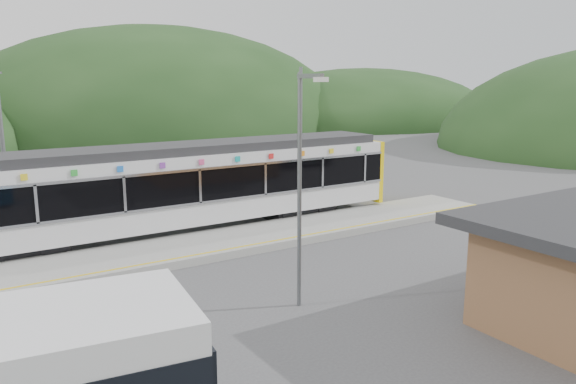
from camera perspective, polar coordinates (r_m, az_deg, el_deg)
ground at (r=19.37m, az=-1.66°, el=-7.83°), size 120.00×120.00×0.00m
hills at (r=26.91m, az=3.78°, el=-2.34°), size 146.00×149.00×26.00m
platform at (r=22.09m, az=-6.13°, el=-5.05°), size 26.00×3.20×0.30m
yellow_line at (r=20.93m, az=-4.52°, el=-5.50°), size 26.00×0.10×0.01m
train at (r=23.63m, az=-11.46°, el=0.65°), size 20.44×3.01×3.74m
catenary_mast_west at (r=24.50m, az=-26.95°, el=3.77°), size 0.18×1.80×7.00m
catenary_mast_east at (r=29.41m, az=1.33°, el=6.07°), size 0.18×1.80×7.00m
lamp_post at (r=15.26m, az=1.45°, el=2.07°), size 0.36×1.14×6.56m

